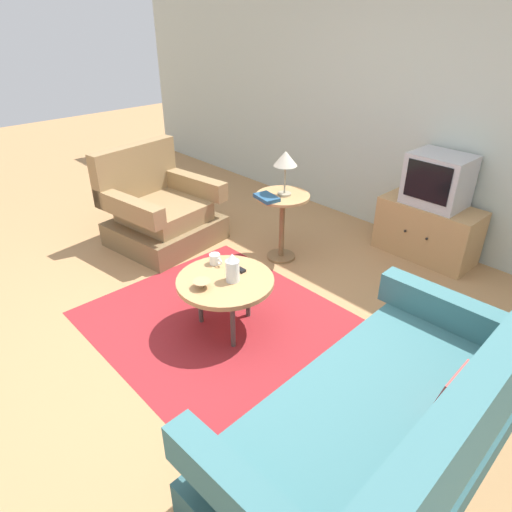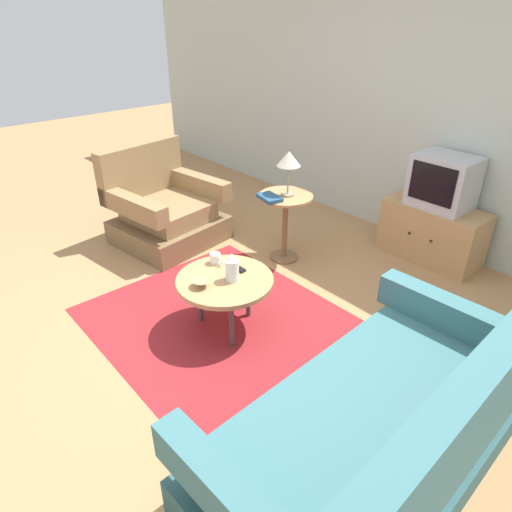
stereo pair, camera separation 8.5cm
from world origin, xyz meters
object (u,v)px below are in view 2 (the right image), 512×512
Objects in this scene: television at (444,182)px; book at (270,198)px; couch at (381,431)px; coffee_table at (225,283)px; tv_stand at (432,233)px; table_lamp at (289,161)px; side_table at (285,214)px; tv_remote_dark at (236,267)px; vase at (232,267)px; armchair at (164,211)px; bowl at (201,283)px; mug at (216,259)px.

television is 2.03× the size of book.
couch reaches higher than coffee_table.
television is (-0.00, 0.01, 0.50)m from tv_stand.
coffee_table is at bearing -101.19° from television.
side_table is at bearing -156.50° from table_lamp.
vase is at bearing -50.87° from tv_remote_dark.
table_lamp reaches higher than armchair.
tv_remote_dark is (1.54, -0.30, 0.14)m from armchair.
tv_stand is at bearing 49.28° from side_table.
television is at bearing 90.00° from tv_stand.
book is at bearing 59.44° from couch.
bowl is at bearing -70.10° from side_table.
side_table is 1.61× the size of table_lamp.
coffee_table is 1.75× the size of table_lamp.
vase reaches higher than side_table.
armchair is at bearing 165.58° from vase.
bowl is at bearing 59.58° from armchair.
couch reaches higher than mug.
table_lamp is at bearing 111.64° from tv_remote_dark.
couch is 2.53m from tv_stand.
side_table is (-0.49, 1.08, 0.07)m from coffee_table.
vase is at bearing 80.03° from couch.
tv_stand is at bearing 64.24° from book.
coffee_table is 0.77× the size of tv_stand.
side_table is 1.44m from television.
couch is at bearing -65.63° from tv_stand.
bowl is 0.49× the size of book.
bowl is 0.34m from tv_remote_dark.
tv_stand is 7.29× the size of bowl.
table_lamp is 0.36m from book.
bowl is (-0.45, -2.34, -0.31)m from television.
tv_stand is (-1.04, 2.30, -0.03)m from couch.
side_table is 3.78× the size of tv_remote_dark.
tv_stand is 7.33× the size of mug.
vase is at bearing -100.03° from television.
side_table is at bearing -130.35° from television.
tv_stand is 1.60m from book.
television is at bearing 49.65° from side_table.
mug is at bearing -107.37° from television.
vase reaches higher than tv_remote_dark.
table_lamp is at bearing 109.25° from bowl.
armchair is at bearing 165.07° from mug.
tv_remote_dark is (-0.06, 0.15, 0.05)m from coffee_table.
coffee_table is at bearing -65.82° from side_table.
vase is (1.65, -0.42, 0.23)m from armchair.
couch is at bearing -32.81° from table_lamp.
mug is (-0.65, -2.07, -0.29)m from television.
tv_remote_dark is (-0.48, -1.99, 0.18)m from tv_stand.
vase is at bearing 28.37° from coffee_table.
book reaches higher than tv_remote_dark.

